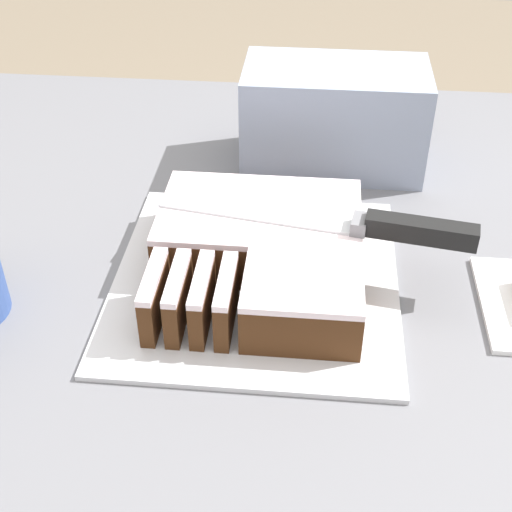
{
  "coord_description": "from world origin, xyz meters",
  "views": [
    {
      "loc": [
        0.01,
        -0.58,
        1.39
      ],
      "look_at": [
        -0.04,
        0.02,
        0.93
      ],
      "focal_mm": 50.0,
      "sensor_mm": 36.0,
      "label": 1
    }
  ],
  "objects_px": {
    "cake_board": "(256,280)",
    "cake": "(262,252)",
    "knife": "(379,226)",
    "storage_box": "(334,117)"
  },
  "relations": [
    {
      "from": "cake_board",
      "to": "cake",
      "type": "bearing_deg",
      "value": 49.01
    },
    {
      "from": "cake",
      "to": "knife",
      "type": "distance_m",
      "value": 0.13
    },
    {
      "from": "storage_box",
      "to": "cake_board",
      "type": "bearing_deg",
      "value": -106.02
    },
    {
      "from": "cake",
      "to": "storage_box",
      "type": "relative_size",
      "value": 0.99
    },
    {
      "from": "knife",
      "to": "cake_board",
      "type": "bearing_deg",
      "value": 15.23
    },
    {
      "from": "knife",
      "to": "cake",
      "type": "bearing_deg",
      "value": 12.24
    },
    {
      "from": "cake",
      "to": "cake_board",
      "type": "bearing_deg",
      "value": -130.99
    },
    {
      "from": "knife",
      "to": "storage_box",
      "type": "bearing_deg",
      "value": -69.86
    },
    {
      "from": "cake_board",
      "to": "knife",
      "type": "distance_m",
      "value": 0.15
    },
    {
      "from": "cake",
      "to": "knife",
      "type": "relative_size",
      "value": 0.7
    }
  ]
}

